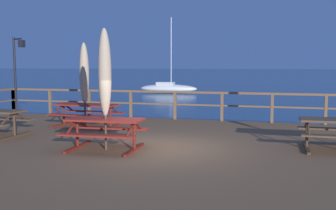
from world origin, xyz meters
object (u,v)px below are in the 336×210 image
lamp_post_hooked (17,64)px  patio_umbrella_tall_back_left (105,73)px  picnic_table_front_left (105,127)px  picnic_table_mid_left (87,110)px  sailboat_distant (168,88)px  patio_umbrella_short_back (84,74)px

lamp_post_hooked → patio_umbrella_tall_back_left: bearing=-39.6°
picnic_table_front_left → patio_umbrella_tall_back_left: bearing=-52.5°
picnic_table_mid_left → sailboat_distant: size_ratio=0.29×
patio_umbrella_short_back → patio_umbrella_tall_back_left: 3.80m
picnic_table_front_left → sailboat_distant: (-6.65, 30.41, -0.84)m
picnic_table_mid_left → picnic_table_front_left: size_ratio=1.19×
picnic_table_mid_left → lamp_post_hooked: size_ratio=0.71×
patio_umbrella_short_back → lamp_post_hooked: size_ratio=0.88×
patio_umbrella_tall_back_left → picnic_table_mid_left: bearing=123.7°
patio_umbrella_tall_back_left → sailboat_distant: 31.25m
patio_umbrella_tall_back_left → lamp_post_hooked: (-6.15, 5.09, 0.24)m
picnic_table_front_left → sailboat_distant: bearing=102.3°
picnic_table_front_left → lamp_post_hooked: 8.09m
patio_umbrella_tall_back_left → lamp_post_hooked: 7.98m
lamp_post_hooked → sailboat_distant: size_ratio=0.41×
patio_umbrella_tall_back_left → lamp_post_hooked: bearing=140.4°
picnic_table_mid_left → sailboat_distant: 27.63m
patio_umbrella_short_back → patio_umbrella_tall_back_left: patio_umbrella_tall_back_left is taller
lamp_post_hooked → sailboat_distant: 25.48m
picnic_table_front_left → picnic_table_mid_left: bearing=123.7°
lamp_post_hooked → sailboat_distant: sailboat_distant is taller
patio_umbrella_short_back → lamp_post_hooked: 4.46m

